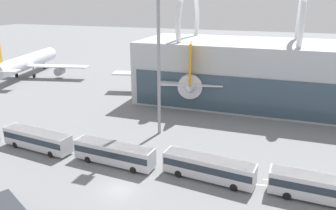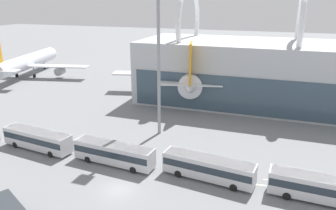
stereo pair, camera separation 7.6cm
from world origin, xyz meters
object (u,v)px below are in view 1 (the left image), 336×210
at_px(airliner_at_gate_far, 192,71).
at_px(shuttle_bus_1, 37,139).
at_px(airliner_at_gate_near, 25,63).
at_px(service_van_foreground, 9,210).
at_px(floodlight_mast, 159,37).
at_px(shuttle_bus_3, 209,167).
at_px(shuttle_bus_2, 114,152).
at_px(shuttle_bus_4, 323,188).

height_order(airliner_at_gate_far, shuttle_bus_1, airliner_at_gate_far).
xyz_separation_m(airliner_at_gate_near, service_van_foreground, (47.63, -56.30, -3.15)).
xyz_separation_m(airliner_at_gate_near, airliner_at_gate_far, (52.88, 0.79, 1.10)).
height_order(service_van_foreground, floodlight_mast, floodlight_mast).
bearing_deg(shuttle_bus_3, shuttle_bus_2, -171.92).
height_order(airliner_at_gate_near, airliner_at_gate_far, airliner_at_gate_far).
height_order(shuttle_bus_4, floodlight_mast, floodlight_mast).
bearing_deg(shuttle_bus_2, shuttle_bus_1, -176.90).
distance_m(shuttle_bus_2, shuttle_bus_3, 13.98).
bearing_deg(shuttle_bus_4, airliner_at_gate_far, 126.42).
distance_m(shuttle_bus_2, service_van_foreground, 15.97).
distance_m(shuttle_bus_3, shuttle_bus_4, 13.98).
bearing_deg(floodlight_mast, shuttle_bus_4, -27.00).
bearing_deg(airliner_at_gate_far, shuttle_bus_2, 166.12).
xyz_separation_m(shuttle_bus_2, floodlight_mast, (2.18, 12.98, 15.38)).
bearing_deg(shuttle_bus_4, floodlight_mast, 156.23).
xyz_separation_m(shuttle_bus_3, floodlight_mast, (-11.79, 12.69, 15.38)).
bearing_deg(airliner_at_gate_near, shuttle_bus_3, -134.23).
distance_m(airliner_at_gate_near, airliner_at_gate_far, 52.90).
relative_size(airliner_at_gate_near, service_van_foreground, 6.51).
height_order(shuttle_bus_2, shuttle_bus_3, same).
relative_size(shuttle_bus_3, floodlight_mast, 0.44).
bearing_deg(shuttle_bus_2, airliner_at_gate_far, 93.91).
bearing_deg(airliner_at_gate_far, shuttle_bus_3, -175.25).
distance_m(shuttle_bus_2, shuttle_bus_4, 27.95).
distance_m(service_van_foreground, floodlight_mast, 33.16).
relative_size(airliner_at_gate_far, shuttle_bus_1, 3.32).
bearing_deg(service_van_foreground, floodlight_mast, -76.28).
xyz_separation_m(airliner_at_gate_far, shuttle_bus_3, (13.51, -41.57, -3.65)).
relative_size(shuttle_bus_1, shuttle_bus_4, 1.01).
xyz_separation_m(shuttle_bus_2, shuttle_bus_4, (27.95, -0.15, 0.00)).
bearing_deg(airliner_at_gate_far, shuttle_bus_4, -160.06).
xyz_separation_m(airliner_at_gate_near, shuttle_bus_4, (80.36, -41.22, -2.55)).
relative_size(airliner_at_gate_far, shuttle_bus_3, 3.32).
relative_size(shuttle_bus_3, shuttle_bus_4, 1.01).
distance_m(airliner_at_gate_near, floodlight_mast, 62.73).
distance_m(shuttle_bus_3, floodlight_mast, 23.16).
distance_m(airliner_at_gate_far, shuttle_bus_2, 42.03).
xyz_separation_m(airliner_at_gate_near, shuttle_bus_1, (38.45, -40.72, -2.55)).
bearing_deg(floodlight_mast, airliner_at_gate_far, 93.40).
distance_m(airliner_at_gate_near, service_van_foreground, 73.81).
xyz_separation_m(airliner_at_gate_far, floodlight_mast, (1.72, -28.89, 11.72)).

